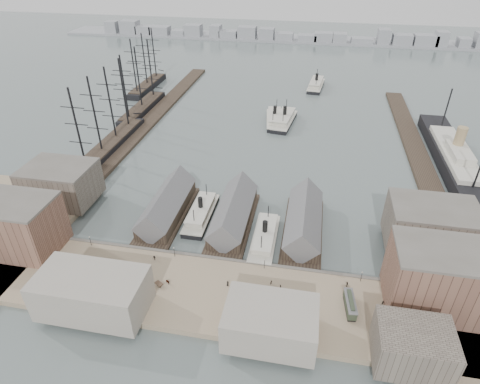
% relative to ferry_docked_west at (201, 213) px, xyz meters
% --- Properties ---
extents(ground, '(900.00, 900.00, 0.00)m').
position_rel_ferry_docked_west_xyz_m(ground, '(13.00, -18.31, -2.29)').
color(ground, '#505D5C').
rests_on(ground, ground).
extents(quay, '(180.00, 30.00, 2.00)m').
position_rel_ferry_docked_west_xyz_m(quay, '(13.00, -38.31, -1.29)').
color(quay, gray).
rests_on(quay, ground).
extents(seawall, '(180.00, 1.20, 2.30)m').
position_rel_ferry_docked_west_xyz_m(seawall, '(13.00, -23.51, -1.14)').
color(seawall, '#59544C').
rests_on(seawall, ground).
extents(west_wharf, '(10.00, 220.00, 1.60)m').
position_rel_ferry_docked_west_xyz_m(west_wharf, '(-55.00, 81.69, -1.49)').
color(west_wharf, '#2D231C').
rests_on(west_wharf, ground).
extents(east_wharf, '(10.00, 180.00, 1.60)m').
position_rel_ferry_docked_west_xyz_m(east_wharf, '(91.00, 71.69, -1.49)').
color(east_wharf, '#2D231C').
rests_on(east_wharf, ground).
extents(ferry_shed_west, '(14.00, 42.00, 12.60)m').
position_rel_ferry_docked_west_xyz_m(ferry_shed_west, '(-13.00, -1.43, 2.35)').
color(ferry_shed_west, '#2D231C').
rests_on(ferry_shed_west, ground).
extents(ferry_shed_center, '(14.00, 42.00, 12.60)m').
position_rel_ferry_docked_west_xyz_m(ferry_shed_center, '(13.00, -1.43, 2.35)').
color(ferry_shed_center, '#2D231C').
rests_on(ferry_shed_center, ground).
extents(ferry_shed_east, '(14.00, 42.00, 12.60)m').
position_rel_ferry_docked_west_xyz_m(ferry_shed_east, '(39.00, -1.43, 2.35)').
color(ferry_shed_east, '#2D231C').
rests_on(ferry_shed_east, ground).
extents(warehouse_west_front, '(32.00, 18.00, 18.00)m').
position_rel_ferry_docked_west_xyz_m(warehouse_west_front, '(-57.00, -30.31, 8.71)').
color(warehouse_west_front, brown).
rests_on(warehouse_west_front, west_land).
extents(warehouse_west_back, '(26.00, 20.00, 14.00)m').
position_rel_ferry_docked_west_xyz_m(warehouse_west_back, '(-57.00, -0.31, 6.71)').
color(warehouse_west_back, '#60564C').
rests_on(warehouse_west_back, west_land).
extents(warehouse_east_front, '(30.00, 18.00, 19.00)m').
position_rel_ferry_docked_west_xyz_m(warehouse_east_front, '(79.00, -30.31, 9.21)').
color(warehouse_east_front, brown).
rests_on(warehouse_east_front, east_land).
extents(warehouse_east_back, '(28.00, 20.00, 15.00)m').
position_rel_ferry_docked_west_xyz_m(warehouse_east_back, '(81.00, -3.31, 7.21)').
color(warehouse_east_back, '#60564C').
rests_on(warehouse_east_back, east_land).
extents(street_bldg_center, '(24.00, 16.00, 10.00)m').
position_rel_ferry_docked_west_xyz_m(street_bldg_center, '(33.00, -50.31, 4.71)').
color(street_bldg_center, gray).
rests_on(street_bldg_center, quay).
extents(street_bldg_west, '(30.00, 16.00, 12.00)m').
position_rel_ferry_docked_west_xyz_m(street_bldg_west, '(-17.00, -50.31, 5.71)').
color(street_bldg_west, gray).
rests_on(street_bldg_west, quay).
extents(street_bldg_east, '(18.00, 14.00, 11.00)m').
position_rel_ferry_docked_west_xyz_m(street_bldg_east, '(68.00, -51.31, 5.21)').
color(street_bldg_east, '#60564C').
rests_on(street_bldg_east, quay).
extents(lamp_post_far_w, '(0.44, 0.44, 3.92)m').
position_rel_ferry_docked_west_xyz_m(lamp_post_far_w, '(-32.00, -25.31, 2.42)').
color(lamp_post_far_w, black).
rests_on(lamp_post_far_w, quay).
extents(lamp_post_near_w, '(0.44, 0.44, 3.92)m').
position_rel_ferry_docked_west_xyz_m(lamp_post_near_w, '(-2.00, -25.31, 2.42)').
color(lamp_post_near_w, black).
rests_on(lamp_post_near_w, quay).
extents(lamp_post_near_e, '(0.44, 0.44, 3.92)m').
position_rel_ferry_docked_west_xyz_m(lamp_post_near_e, '(28.00, -25.31, 2.42)').
color(lamp_post_near_e, black).
rests_on(lamp_post_near_e, quay).
extents(lamp_post_far_e, '(0.44, 0.44, 3.92)m').
position_rel_ferry_docked_west_xyz_m(lamp_post_far_e, '(58.00, -25.31, 2.42)').
color(lamp_post_far_e, black).
rests_on(lamp_post_far_e, quay).
extents(far_shore, '(500.00, 40.00, 15.72)m').
position_rel_ferry_docked_west_xyz_m(far_shore, '(10.93, 315.83, 1.62)').
color(far_shore, gray).
rests_on(far_shore, ground).
extents(ferry_docked_west, '(8.21, 27.36, 9.77)m').
position_rel_ferry_docked_west_xyz_m(ferry_docked_west, '(0.00, 0.00, 0.00)').
color(ferry_docked_west, black).
rests_on(ferry_docked_west, ground).
extents(ferry_docked_east, '(8.22, 27.41, 9.79)m').
position_rel_ferry_docked_west_xyz_m(ferry_docked_east, '(26.00, -10.13, 0.00)').
color(ferry_docked_east, black).
rests_on(ferry_docked_east, ground).
extents(ferry_open_near, '(13.15, 32.37, 11.24)m').
position_rel_ferry_docked_west_xyz_m(ferry_open_near, '(22.51, 97.65, 0.34)').
color(ferry_open_near, black).
rests_on(ferry_open_near, ground).
extents(ferry_open_mid, '(12.65, 30.66, 10.63)m').
position_rel_ferry_docked_west_xyz_m(ferry_open_mid, '(16.72, 98.46, 0.20)').
color(ferry_open_mid, black).
rests_on(ferry_open_mid, ground).
extents(ferry_open_far, '(12.22, 31.54, 10.99)m').
position_rel_ferry_docked_west_xyz_m(ferry_open_far, '(38.39, 166.54, 0.29)').
color(ferry_open_far, black).
rests_on(ferry_open_far, ground).
extents(sailing_ship_near, '(9.69, 66.74, 39.83)m').
position_rel_ferry_docked_west_xyz_m(sailing_ship_near, '(-61.05, 47.64, 0.63)').
color(sailing_ship_near, black).
rests_on(sailing_ship_near, ground).
extents(sailing_ship_mid, '(9.47, 54.71, 38.93)m').
position_rel_ferry_docked_west_xyz_m(sailing_ship_mid, '(-65.25, 100.13, 0.50)').
color(sailing_ship_mid, black).
rests_on(sailing_ship_mid, ground).
extents(sailing_ship_far, '(9.16, 50.90, 37.67)m').
position_rel_ferry_docked_west_xyz_m(sailing_ship_far, '(-78.96, 142.57, 0.43)').
color(sailing_ship_far, black).
rests_on(sailing_ship_far, ground).
extents(ocean_steamer, '(13.50, 98.63, 19.73)m').
position_rel_ferry_docked_west_xyz_m(ocean_steamer, '(105.00, 61.74, 1.95)').
color(ocean_steamer, black).
rests_on(ocean_steamer, ground).
extents(tram, '(3.69, 10.11, 3.52)m').
position_rel_ferry_docked_west_xyz_m(tram, '(54.12, -37.22, 1.51)').
color(tram, black).
rests_on(tram, quay).
extents(horse_cart_left, '(4.73, 2.31, 1.43)m').
position_rel_ferry_docked_west_xyz_m(horse_cart_left, '(-22.50, -33.21, 0.47)').
color(horse_cart_left, black).
rests_on(horse_cart_left, quay).
extents(horse_cart_center, '(4.78, 3.41, 1.57)m').
position_rel_ferry_docked_west_xyz_m(horse_cart_center, '(-0.84, -38.02, 0.51)').
color(horse_cart_center, black).
rests_on(horse_cart_center, quay).
extents(horse_cart_right, '(4.65, 1.73, 1.63)m').
position_rel_ferry_docked_west_xyz_m(horse_cart_right, '(28.77, -42.23, 0.53)').
color(horse_cart_right, black).
rests_on(horse_cart_right, quay).
extents(pedestrian_0, '(0.73, 0.72, 1.63)m').
position_rel_ferry_docked_west_xyz_m(pedestrian_0, '(-39.76, -33.39, 0.52)').
color(pedestrian_0, black).
rests_on(pedestrian_0, quay).
extents(pedestrian_1, '(1.05, 1.12, 1.83)m').
position_rel_ferry_docked_west_xyz_m(pedestrian_1, '(-32.43, -35.07, 0.63)').
color(pedestrian_1, black).
rests_on(pedestrian_1, quay).
extents(pedestrian_2, '(1.22, 0.80, 1.78)m').
position_rel_ferry_docked_west_xyz_m(pedestrian_2, '(-7.95, -28.17, 0.60)').
color(pedestrian_2, black).
rests_on(pedestrian_2, quay).
extents(pedestrian_3, '(1.05, 0.63, 1.67)m').
position_rel_ferry_docked_west_xyz_m(pedestrian_3, '(-8.99, -42.94, 0.54)').
color(pedestrian_3, black).
rests_on(pedestrian_3, quay).
extents(pedestrian_4, '(0.98, 1.05, 1.80)m').
position_rel_ferry_docked_west_xyz_m(pedestrian_4, '(18.11, -34.84, 0.61)').
color(pedestrian_4, black).
rests_on(pedestrian_4, quay).
extents(pedestrian_5, '(0.62, 0.70, 1.60)m').
position_rel_ferry_docked_west_xyz_m(pedestrian_5, '(22.00, -39.88, 0.51)').
color(pedestrian_5, black).
rests_on(pedestrian_5, quay).
extents(pedestrian_6, '(0.95, 0.97, 1.58)m').
position_rel_ferry_docked_west_xyz_m(pedestrian_6, '(31.12, -31.85, 0.50)').
color(pedestrian_6, black).
rests_on(pedestrian_6, quay).
extents(pedestrian_7, '(1.19, 0.96, 1.61)m').
position_rel_ferry_docked_west_xyz_m(pedestrian_7, '(39.57, -42.98, 0.52)').
color(pedestrian_7, black).
rests_on(pedestrian_7, quay).
extents(pedestrian_8, '(0.93, 1.14, 1.81)m').
position_rel_ferry_docked_west_xyz_m(pedestrian_8, '(53.73, -28.29, 0.62)').
color(pedestrian_8, black).
rests_on(pedestrian_8, quay).
extents(pedestrian_9, '(1.00, 0.85, 1.74)m').
position_rel_ferry_docked_west_xyz_m(pedestrian_9, '(71.14, -40.01, 0.58)').
color(pedestrian_9, black).
rests_on(pedestrian_9, quay).
extents(pedestrian_10, '(1.09, 1.12, 1.82)m').
position_rel_ferry_docked_west_xyz_m(pedestrian_10, '(63.64, -34.07, 0.62)').
color(pedestrian_10, black).
rests_on(pedestrian_10, quay).
extents(pedestrian_11, '(0.72, 0.75, 1.66)m').
position_rel_ferry_docked_west_xyz_m(pedestrian_11, '(33.99, -33.10, 0.54)').
color(pedestrian_11, black).
rests_on(pedestrian_11, quay).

